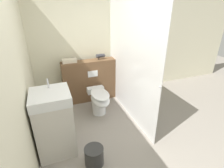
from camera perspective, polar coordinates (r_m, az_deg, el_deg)
name	(u,v)px	position (r m, az deg, el deg)	size (l,w,h in m)	color
ground_plane	(132,156)	(2.87, 6.64, -22.27)	(12.00, 12.00, 0.00)	gray
wall_back	(92,44)	(4.06, -6.56, 12.72)	(8.00, 0.06, 2.50)	beige
wall_side_left	(12,101)	(1.94, -29.73, -4.74)	(0.06, 8.00, 2.50)	beige
partition_panel	(92,80)	(4.05, -6.63, 1.18)	(1.29, 0.26, 0.96)	brown
shower_glass	(130,63)	(3.30, 5.76, 6.77)	(0.04, 2.03, 2.16)	silver
toilet	(99,100)	(3.53, -4.16, -5.28)	(0.35, 0.69, 0.52)	white
sink_vanity	(54,123)	(2.75, -18.31, -11.91)	(0.53, 0.54, 1.15)	beige
hair_drier	(101,56)	(3.92, -3.70, 9.15)	(0.21, 0.08, 0.12)	#2D2D33
folded_towel	(69,61)	(3.81, -13.74, 7.37)	(0.30, 0.14, 0.08)	beige
waste_bin	(94,156)	(2.68, -5.85, -22.35)	(0.27, 0.27, 0.28)	#2D2D2D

